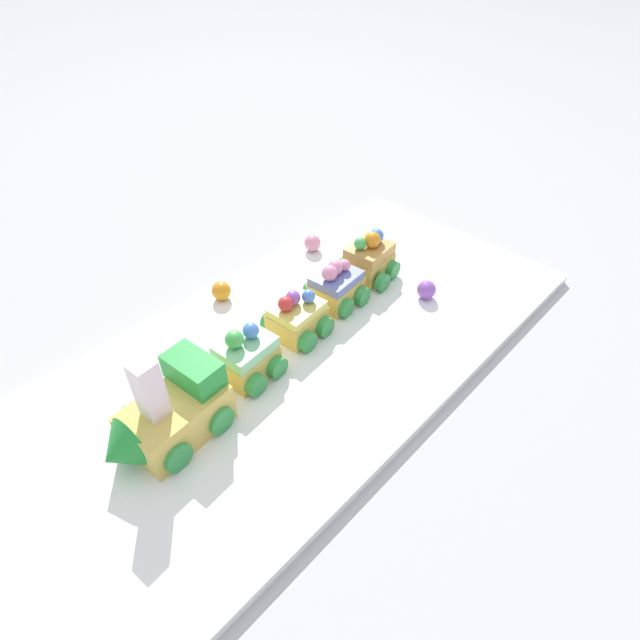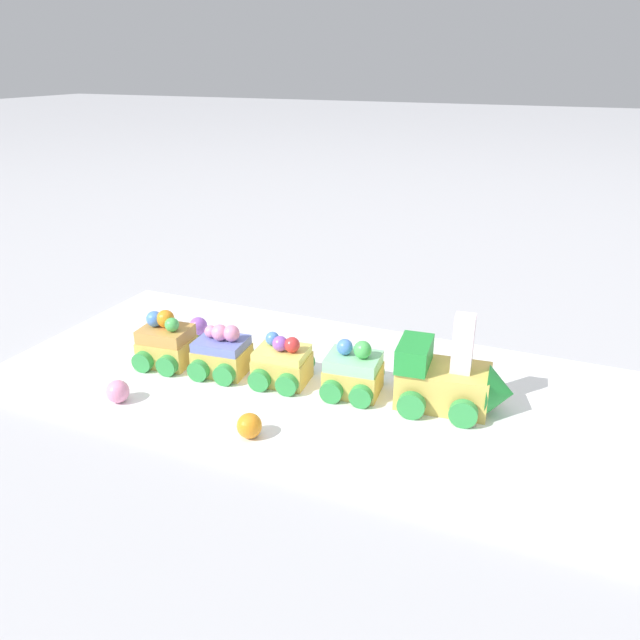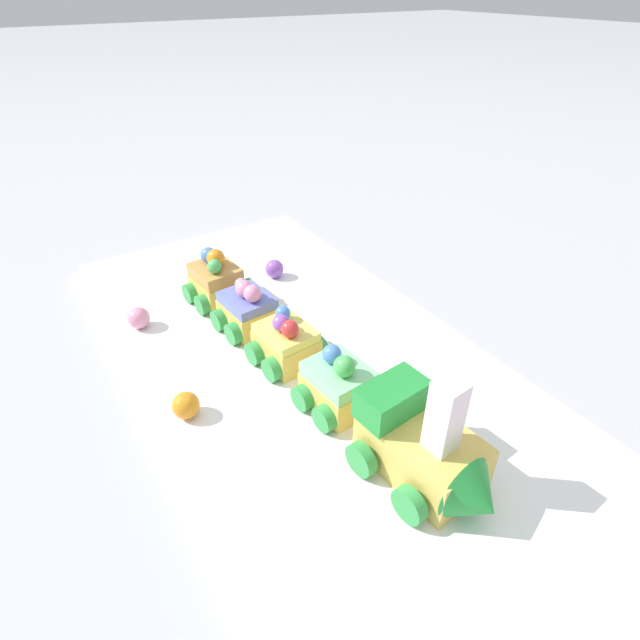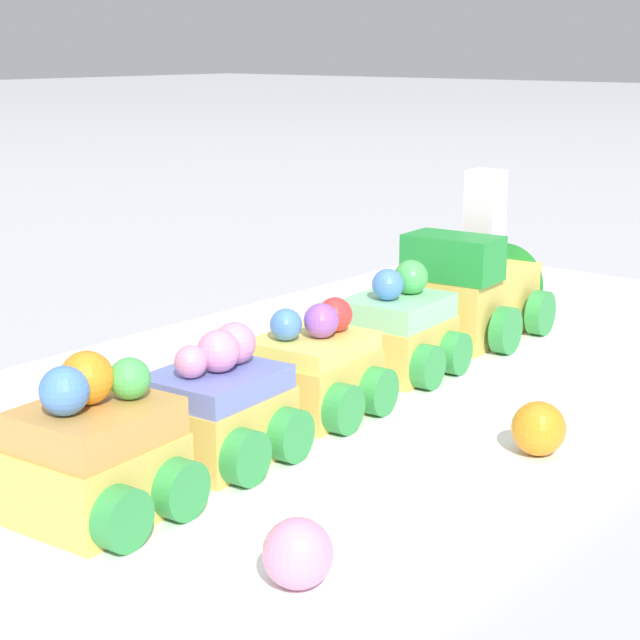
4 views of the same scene
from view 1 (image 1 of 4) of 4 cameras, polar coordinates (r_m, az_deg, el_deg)
name	(u,v)px [view 1 (image 1 of 4)]	position (r m, az deg, el deg)	size (l,w,h in m)	color
ground_plane	(288,363)	(0.58, -3.66, -4.96)	(10.00, 10.00, 0.00)	#B2B2B7
display_board	(288,360)	(0.57, -3.69, -4.53)	(0.75, 0.33, 0.01)	white
cake_train_locomotive	(166,414)	(0.49, -17.24, -10.26)	(0.13, 0.09, 0.11)	#E0BC56
cake_car_mint	(246,357)	(0.54, -8.45, -4.16)	(0.06, 0.07, 0.06)	#E0BC56
cake_car_lemon	(297,318)	(0.58, -2.67, 0.25)	(0.06, 0.07, 0.06)	#E0BC56
cake_car_blueberry	(336,287)	(0.63, 1.81, 3.80)	(0.06, 0.07, 0.06)	#E0BC56
cake_car_caramel	(369,259)	(0.68, 5.61, 6.91)	(0.06, 0.07, 0.07)	#E0BC56
gumball_pink	(313,243)	(0.74, -0.86, 8.81)	(0.03, 0.03, 0.03)	pink
gumball_purple	(426,290)	(0.66, 12.07, 3.41)	(0.02, 0.02, 0.02)	#9956C6
gumball_orange	(221,291)	(0.65, -11.21, 3.29)	(0.03, 0.03, 0.03)	orange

